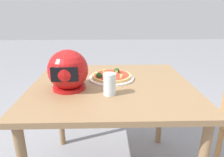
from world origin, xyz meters
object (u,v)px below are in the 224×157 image
Objects in this scene: motorcycle_helmet at (68,71)px; drinking_glass at (110,84)px; dining_table at (112,97)px; pizza at (112,76)px.

motorcycle_helmet reaches higher than drinking_glass.
motorcycle_helmet reaches higher than dining_table.
motorcycle_helmet is (0.26, 0.17, 0.09)m from pizza.
dining_table is at bearing 89.23° from pizza.
drinking_glass is (0.02, 0.26, 0.04)m from pizza.
motorcycle_helmet is 0.26m from drinking_glass.
dining_table is 0.15m from pizza.
drinking_glass reaches higher than dining_table.
drinking_glass reaches higher than pizza.
pizza is at bearing -146.91° from motorcycle_helmet.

